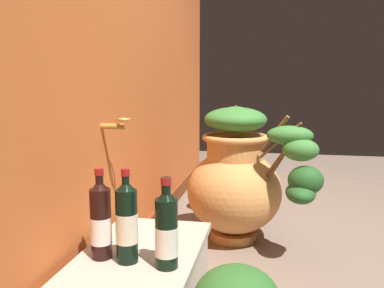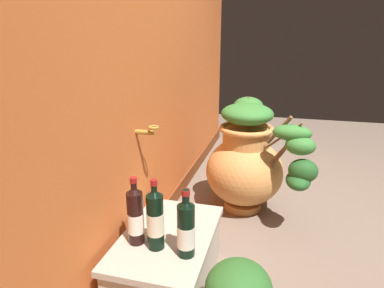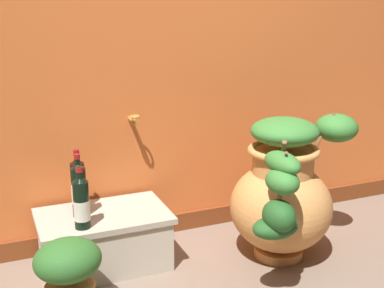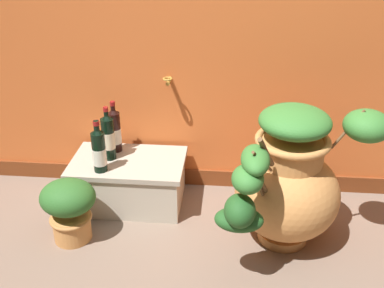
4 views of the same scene
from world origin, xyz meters
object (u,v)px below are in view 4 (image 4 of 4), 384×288
(wine_bottle_left, at_px, (99,150))
(wine_bottle_middle, at_px, (115,130))
(potted_shrub, at_px, (69,207))
(terracotta_urn, at_px, (289,182))
(wine_bottle_right, at_px, (108,136))

(wine_bottle_left, distance_m, wine_bottle_middle, 0.24)
(wine_bottle_middle, relative_size, potted_shrub, 0.89)
(terracotta_urn, xyz_separation_m, wine_bottle_right, (-1.00, 0.30, 0.06))
(potted_shrub, bearing_deg, wine_bottle_right, 71.27)
(terracotta_urn, distance_m, potted_shrub, 1.15)
(terracotta_urn, distance_m, wine_bottle_right, 1.05)
(terracotta_urn, distance_m, wine_bottle_middle, 1.07)
(wine_bottle_left, bearing_deg, terracotta_urn, -8.74)
(wine_bottle_left, height_order, wine_bottle_middle, wine_bottle_middle)
(wine_bottle_left, bearing_deg, wine_bottle_right, 83.62)
(terracotta_urn, distance_m, wine_bottle_left, 1.03)
(terracotta_urn, relative_size, potted_shrub, 2.30)
(wine_bottle_right, distance_m, potted_shrub, 0.47)
(terracotta_urn, bearing_deg, wine_bottle_middle, 158.06)
(wine_bottle_left, bearing_deg, wine_bottle_middle, 83.06)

